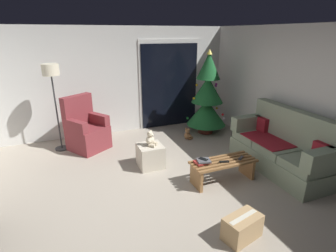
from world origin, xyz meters
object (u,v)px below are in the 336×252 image
object	(u,v)px
book_stack	(203,161)
armchair	(86,131)
coffee_table	(223,167)
teddy_bear_chestnut_by_tree	(188,135)
remote_black	(224,162)
teddy_bear_cream	(151,139)
cardboard_box_taped_mid_floor	(242,227)
remote_graphite	(241,158)
couch	(282,148)
ottoman	(150,156)
christmas_tree	(207,98)
cell_phone	(203,159)
floor_lamp	(52,78)

from	to	relation	value
book_stack	armchair	distance (m)	2.68
book_stack	armchair	size ratio (longest dim) A/B	0.24
coffee_table	armchair	world-z (taller)	armchair
teddy_bear_chestnut_by_tree	remote_black	bearing A→B (deg)	-98.50
teddy_bear_cream	teddy_bear_chestnut_by_tree	size ratio (longest dim) A/B	1.00
cardboard_box_taped_mid_floor	teddy_bear_cream	bearing A→B (deg)	101.80
remote_graphite	book_stack	world-z (taller)	book_stack
couch	ottoman	world-z (taller)	couch
remote_graphite	christmas_tree	world-z (taller)	christmas_tree
christmas_tree	book_stack	bearing A→B (deg)	-121.23
christmas_tree	remote_graphite	bearing A→B (deg)	-104.84
remote_black	christmas_tree	world-z (taller)	christmas_tree
book_stack	ottoman	size ratio (longest dim) A/B	0.60
remote_black	ottoman	size ratio (longest dim) A/B	0.35
christmas_tree	armchair	xyz separation A→B (m)	(-2.82, 0.13, -0.49)
cell_phone	teddy_bear_chestnut_by_tree	xyz separation A→B (m)	(0.60, 1.77, -0.32)
couch	teddy_bear_cream	bearing A→B (deg)	156.06
coffee_table	cell_phone	distance (m)	0.39
book_stack	armchair	bearing A→B (deg)	126.28
floor_lamp	teddy_bear_cream	bearing A→B (deg)	-43.64
remote_graphite	remote_black	xyz separation A→B (m)	(-0.33, -0.01, 0.00)
book_stack	cell_phone	bearing A→B (deg)	34.05
cell_phone	christmas_tree	size ratio (longest dim) A/B	0.07
couch	armchair	xyz separation A→B (m)	(-3.16, 2.24, 0.00)
cardboard_box_taped_mid_floor	remote_graphite	bearing A→B (deg)	54.72
remote_black	ottoman	bearing A→B (deg)	-121.37
remote_black	cell_phone	bearing A→B (deg)	-95.50
ottoman	cardboard_box_taped_mid_floor	xyz separation A→B (m)	(0.45, -2.12, -0.06)
couch	christmas_tree	xyz separation A→B (m)	(-0.34, 2.11, 0.49)
remote_graphite	teddy_bear_chestnut_by_tree	world-z (taller)	remote_graphite
armchair	ottoman	world-z (taller)	armchair
couch	teddy_bear_chestnut_by_tree	size ratio (longest dim) A/B	6.84
remote_black	floor_lamp	world-z (taller)	floor_lamp
coffee_table	ottoman	size ratio (longest dim) A/B	2.50
remote_graphite	armchair	bearing A→B (deg)	-168.94
remote_graphite	cardboard_box_taped_mid_floor	distance (m)	1.42
remote_black	coffee_table	bearing A→B (deg)	171.59
remote_graphite	teddy_bear_chestnut_by_tree	xyz separation A→B (m)	(-0.05, 1.88, -0.27)
ottoman	teddy_bear_cream	size ratio (longest dim) A/B	1.54
christmas_tree	teddy_bear_chestnut_by_tree	world-z (taller)	christmas_tree
ottoman	christmas_tree	bearing A→B (deg)	32.26
teddy_bear_cream	christmas_tree	bearing A→B (deg)	32.54
coffee_table	floor_lamp	xyz separation A→B (m)	(-2.46, 2.38, 1.25)
remote_black	teddy_bear_chestnut_by_tree	size ratio (longest dim) A/B	0.55
teddy_bear_cream	cell_phone	bearing A→B (deg)	-55.16
couch	coffee_table	bearing A→B (deg)	178.81
remote_black	cardboard_box_taped_mid_floor	bearing A→B (deg)	-7.06
coffee_table	teddy_bear_chestnut_by_tree	xyz separation A→B (m)	(0.26, 1.84, -0.13)
cell_phone	christmas_tree	distance (m)	2.40
couch	armchair	world-z (taller)	armchair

